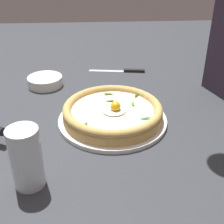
{
  "coord_description": "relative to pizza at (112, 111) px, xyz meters",
  "views": [
    {
      "loc": [
        -0.0,
        0.74,
        0.46
      ],
      "look_at": [
        -0.05,
        -0.01,
        0.03
      ],
      "focal_mm": 48.73,
      "sensor_mm": 36.0,
      "label": 1
    }
  ],
  "objects": [
    {
      "name": "pizza_plate",
      "position": [
        0.0,
        -0.0,
        -0.03
      ],
      "size": [
        0.31,
        0.31,
        0.01
      ],
      "primitive_type": "cylinder",
      "color": "white",
      "rests_on": "ground"
    },
    {
      "name": "table_knife",
      "position": [
        -0.07,
        -0.37,
        -0.03
      ],
      "size": [
        0.22,
        0.05,
        0.01
      ],
      "color": "silver",
      "rests_on": "ground"
    },
    {
      "name": "drinking_glass",
      "position": [
        0.19,
        0.24,
        0.03
      ],
      "size": [
        0.07,
        0.07,
        0.14
      ],
      "color": "silver",
      "rests_on": "ground"
    },
    {
      "name": "side_bowl",
      "position": [
        0.22,
        -0.26,
        -0.02
      ],
      "size": [
        0.12,
        0.12,
        0.03
      ],
      "primitive_type": "cylinder",
      "color": "white",
      "rests_on": "ground"
    },
    {
      "name": "pizza",
      "position": [
        0.0,
        0.0,
        0.0
      ],
      "size": [
        0.28,
        0.28,
        0.06
      ],
      "color": "#DBA95A",
      "rests_on": "pizza_plate"
    },
    {
      "name": "ground_plane",
      "position": [
        0.05,
        0.01,
        -0.05
      ],
      "size": [
        2.4,
        2.4,
        0.03
      ],
      "primitive_type": "cube",
      "color": "#33373C",
      "rests_on": "ground"
    }
  ]
}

